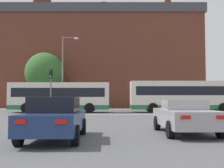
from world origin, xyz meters
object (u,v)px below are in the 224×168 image
(car_saloon_left, at_px, (54,118))
(bus_crossing_lead, at_px, (183,96))
(traffic_light_near_left, at_px, (49,84))
(car_roadster_right, at_px, (184,116))
(bus_crossing_trailing, at_px, (59,97))
(pedestrian_waiting, at_px, (190,102))
(street_lamp_junction, at_px, (64,66))
(traffic_light_far_left, at_px, (67,88))

(car_saloon_left, xyz_separation_m, bus_crossing_lead, (9.59, 19.42, 0.98))
(traffic_light_near_left, bearing_deg, car_roadster_right, -58.10)
(car_roadster_right, height_order, bus_crossing_trailing, bus_crossing_trailing)
(car_saloon_left, distance_m, traffic_light_near_left, 15.81)
(pedestrian_waiting, bearing_deg, street_lamp_junction, -23.11)
(car_roadster_right, bearing_deg, traffic_light_near_left, 121.00)
(traffic_light_far_left, xyz_separation_m, traffic_light_near_left, (0.34, -12.09, -0.13))
(car_roadster_right, xyz_separation_m, street_lamp_junction, (-8.18, 19.23, 4.27))
(car_roadster_right, distance_m, bus_crossing_trailing, 19.34)
(bus_crossing_lead, xyz_separation_m, traffic_light_near_left, (-13.11, -4.13, 1.00))
(traffic_light_near_left, bearing_deg, bus_crossing_trailing, 87.69)
(bus_crossing_trailing, xyz_separation_m, pedestrian_waiting, (16.25, 9.43, -0.66))
(car_roadster_right, distance_m, street_lamp_junction, 21.33)
(traffic_light_far_left, bearing_deg, street_lamp_junction, -84.28)
(car_roadster_right, bearing_deg, bus_crossing_lead, 74.53)
(car_roadster_right, relative_size, bus_crossing_trailing, 0.44)
(car_saloon_left, relative_size, pedestrian_waiting, 2.66)
(bus_crossing_lead, bearing_deg, traffic_light_far_left, 59.38)
(car_roadster_right, distance_m, bus_crossing_lead, 18.39)
(bus_crossing_trailing, xyz_separation_m, traffic_light_far_left, (-0.49, 8.31, 1.22))
(traffic_light_near_left, bearing_deg, car_saloon_left, -77.05)
(traffic_light_far_left, distance_m, street_lamp_junction, 6.87)
(bus_crossing_lead, distance_m, street_lamp_junction, 13.28)
(bus_crossing_trailing, bearing_deg, car_saloon_left, -170.00)
(bus_crossing_trailing, xyz_separation_m, traffic_light_near_left, (-0.15, -3.78, 1.10))
(traffic_light_near_left, relative_size, pedestrian_waiting, 2.44)
(bus_crossing_lead, bearing_deg, traffic_light_near_left, 107.49)
(bus_crossing_lead, distance_m, traffic_light_far_left, 15.66)
(bus_crossing_trailing, height_order, traffic_light_near_left, traffic_light_near_left)
(car_saloon_left, height_order, pedestrian_waiting, pedestrian_waiting)
(car_saloon_left, xyz_separation_m, bus_crossing_trailing, (-3.36, 19.07, 0.88))
(car_roadster_right, xyz_separation_m, traffic_light_near_left, (-8.49, 13.64, 2.03))
(car_roadster_right, relative_size, street_lamp_junction, 0.53)
(car_saloon_left, relative_size, bus_crossing_trailing, 0.44)
(street_lamp_junction, bearing_deg, bus_crossing_trailing, -95.19)
(bus_crossing_trailing, height_order, pedestrian_waiting, bus_crossing_trailing)
(car_roadster_right, bearing_deg, street_lamp_junction, 112.13)
(bus_crossing_lead, relative_size, traffic_light_far_left, 2.66)
(traffic_light_near_left, relative_size, street_lamp_junction, 0.49)
(car_saloon_left, relative_size, traffic_light_near_left, 1.09)
(car_saloon_left, xyz_separation_m, car_roadster_right, (4.98, 1.65, -0.06))
(car_roadster_right, distance_m, traffic_light_far_left, 27.29)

